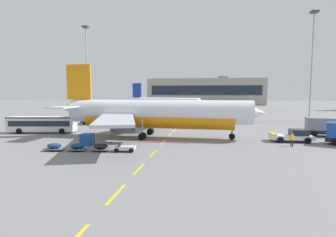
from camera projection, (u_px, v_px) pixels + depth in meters
name	position (u px, v px, depth m)	size (l,w,h in m)	color
ground	(285.00, 129.00, 54.17)	(400.00, 400.00, 0.00)	slate
apron_paint_markings	(176.00, 129.00, 55.12)	(8.00, 94.83, 0.01)	yellow
airliner_foreground	(155.00, 114.00, 44.24)	(34.75, 34.61, 12.20)	silver
pushback_tug	(293.00, 136.00, 40.57)	(6.08, 3.33, 2.08)	silver
airliner_mid_left	(164.00, 103.00, 97.72)	(30.34, 29.07, 10.94)	white
apron_shuttle_bus	(42.00, 123.00, 49.33)	(12.29, 4.52, 3.00)	silver
fuel_service_truck	(95.00, 116.00, 64.54)	(4.35, 7.40, 3.14)	black
ground_power_truck	(326.00, 127.00, 45.43)	(7.27, 3.43, 3.14)	black
baggage_train	(89.00, 147.00, 34.02)	(11.69, 2.72, 1.14)	silver
ground_crew_worker	(292.00, 139.00, 36.99)	(0.60, 0.52, 1.78)	#232328
uld_cargo_container	(87.00, 139.00, 38.06)	(1.63, 1.59, 1.60)	#194C9E
apron_light_mast_near	(87.00, 61.00, 82.20)	(1.80, 1.80, 27.41)	slate
apron_light_mast_far	(312.00, 54.00, 67.88)	(1.80, 1.80, 27.67)	slate
terminal_satellite	(206.00, 92.00, 165.87)	(69.22, 20.28, 17.27)	#9E998E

